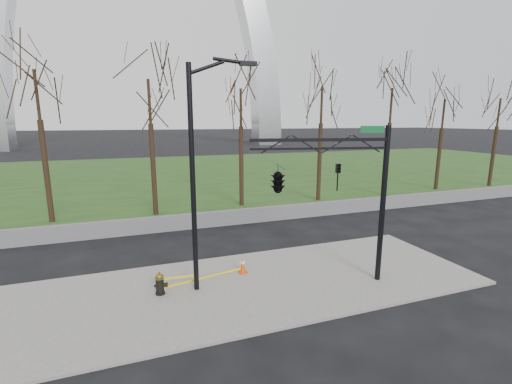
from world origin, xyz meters
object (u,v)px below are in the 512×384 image
object	(u,v)px
fire_hydrant	(160,284)
traffic_cone	(243,265)
street_light	(199,164)
traffic_signal_mast	(299,178)

from	to	relation	value
fire_hydrant	traffic_cone	bearing A→B (deg)	26.78
fire_hydrant	street_light	xyz separation A→B (m)	(1.50, -0.06, 4.21)
fire_hydrant	street_light	size ratio (longest dim) A/B	0.10
traffic_cone	traffic_signal_mast	distance (m)	4.39
street_light	traffic_signal_mast	bearing A→B (deg)	-12.60
traffic_cone	street_light	world-z (taller)	street_light
traffic_cone	fire_hydrant	bearing A→B (deg)	-167.64
fire_hydrant	traffic_cone	xyz separation A→B (m)	(3.29, 0.72, -0.07)
fire_hydrant	traffic_signal_mast	xyz separation A→B (m)	(4.89, -0.95, 3.67)
street_light	traffic_signal_mast	xyz separation A→B (m)	(3.38, -0.89, -0.55)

